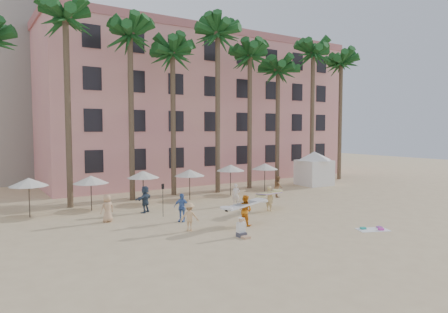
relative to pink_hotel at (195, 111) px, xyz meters
The scene contains 11 objects.
ground 28.09m from the pink_hotel, 105.07° to the right, with size 120.00×120.00×0.00m, color #D1B789.
pink_hotel is the anchor object (origin of this frame).
palm_row 13.71m from the pink_hotel, 120.56° to the right, with size 44.40×5.40×16.30m.
umbrella_row 17.73m from the pink_hotel, 126.53° to the right, with size 22.50×2.70×2.73m.
cabana 15.82m from the pink_hotel, 61.67° to the right, with size 4.90×4.90×3.50m.
beach_towel 29.35m from the pink_hotel, 97.44° to the right, with size 2.05×1.64×0.14m.
carrier_yellow 22.36m from the pink_hotel, 104.55° to the right, with size 2.98×2.00×1.83m.
carrier_white 25.88m from the pink_hotel, 111.97° to the right, with size 3.32×1.41×1.87m.
beachgoers 22.23m from the pink_hotel, 120.29° to the right, with size 16.09×7.39×1.88m.
paddle 23.09m from the pink_hotel, 124.49° to the right, with size 0.18×0.04×2.23m.
seated_man 28.45m from the pink_hotel, 113.65° to the right, with size 0.46×0.80×1.04m.
Camera 1 is at (-16.40, -16.45, 5.87)m, focal length 32.00 mm.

